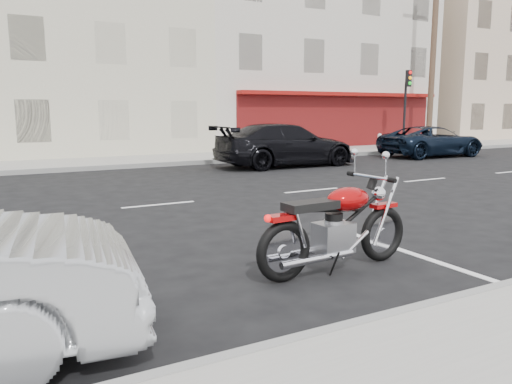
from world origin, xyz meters
The scene contains 10 objects.
ground centered at (0.00, 0.00, 0.00)m, with size 120.00×120.00×0.00m, color black.
bldg_cream centered at (-2.00, 16.30, 5.75)m, with size 12.00×12.00×11.50m, color beige.
bldg_corner centered at (11.00, 16.30, 6.25)m, with size 14.00×12.00×12.50m, color #BDB6A8.
bldg_far_east centered at (26.00, 16.30, 5.50)m, with size 12.00×12.00×11.00m, color #C1A98E.
utility_pole centered at (15.50, 8.60, 4.74)m, with size 1.80×0.30×9.00m.
traffic_light centered at (13.50, 8.33, 2.56)m, with size 0.26×0.30×3.80m.
fire_hydrant centered at (12.00, 8.50, 0.53)m, with size 0.20×0.20×0.72m.
motorcycle centered at (-0.57, -5.35, 0.54)m, with size 2.36×0.78×1.18m.
suv_far centered at (11.93, 5.16, 0.66)m, with size 2.19×4.76×1.32m, color black.
car_far centered at (4.35, 5.00, 0.77)m, with size 2.15×5.28×1.53m, color black.
Camera 1 is at (-5.22, -10.25, 2.02)m, focal length 35.00 mm.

